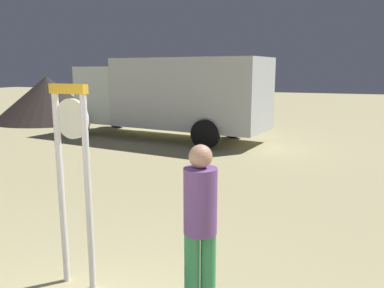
% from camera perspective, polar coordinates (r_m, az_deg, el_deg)
% --- Properties ---
extents(standing_clock, '(0.47, 0.13, 2.25)m').
position_cam_1_polar(standing_clock, '(4.32, -17.13, -3.01)').
color(standing_clock, white).
rests_on(standing_clock, ground_plane).
extents(person_near_clock, '(0.33, 0.33, 1.71)m').
position_cam_1_polar(person_near_clock, '(3.83, 1.23, -11.21)').
color(person_near_clock, '#3D9A5C').
rests_on(person_near_clock, ground_plane).
extents(box_truck_near, '(7.43, 3.29, 2.77)m').
position_cam_1_polar(box_truck_near, '(13.56, -3.19, 7.38)').
color(box_truck_near, silver).
rests_on(box_truck_near, ground_plane).
extents(dome_tent, '(5.01, 5.01, 2.09)m').
position_cam_1_polar(dome_tent, '(19.52, -20.52, 6.30)').
color(dome_tent, '#2A231F').
rests_on(dome_tent, ground_plane).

